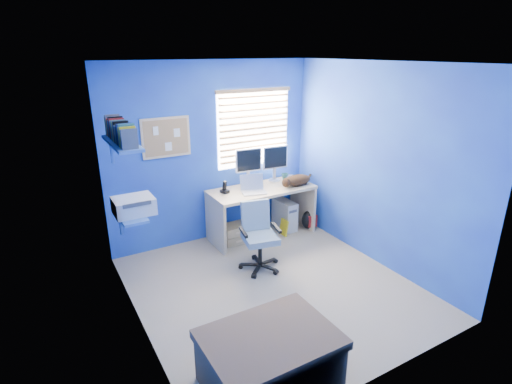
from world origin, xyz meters
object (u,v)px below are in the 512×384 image
tower_pc (284,215)px  desk (262,212)px  laptop (254,185)px  cat (297,180)px  office_chair (259,244)px

tower_pc → desk: bearing=-176.7°
desk → laptop: 0.53m
desk → tower_pc: bearing=5.4°
cat → tower_pc: cat is taller
cat → tower_pc: (-0.08, 0.18, -0.59)m
desk → office_chair: bearing=-122.7°
laptop → cat: laptop is taller
tower_pc → laptop: bearing=-168.7°
desk → laptop: bearing=-150.6°
desk → laptop: size_ratio=4.61×
desk → office_chair: (-0.50, -0.78, -0.05)m
desk → tower_pc: 0.46m
laptop → desk: bearing=44.9°
office_chair → tower_pc: bearing=41.2°
tower_pc → office_chair: (-0.93, -0.82, 0.09)m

